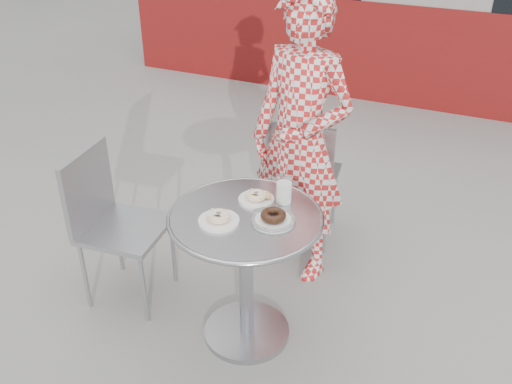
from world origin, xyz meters
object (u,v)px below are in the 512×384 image
at_px(bistro_table, 246,247).
at_px(chair_far, 303,200).
at_px(plate_far, 257,197).
at_px(milk_cup, 284,191).
at_px(plate_near, 219,218).
at_px(plate_checker, 273,218).
at_px(chair_left, 127,255).
at_px(seated_person, 301,141).

bearing_deg(bistro_table, chair_far, 93.34).
relative_size(bistro_table, chair_far, 0.86).
distance_m(plate_far, milk_cup, 0.14).
xyz_separation_m(bistro_table, plate_near, (-0.09, -0.10, 0.20)).
height_order(plate_far, plate_checker, plate_checker).
relative_size(chair_left, plate_near, 4.66).
distance_m(chair_far, plate_near, 1.21).
bearing_deg(plate_far, bistro_table, -87.08).
relative_size(plate_far, plate_checker, 0.85).
xyz_separation_m(plate_far, milk_cup, (0.13, 0.04, 0.04)).
bearing_deg(milk_cup, plate_checker, -83.53).
distance_m(plate_far, plate_near, 0.26).
bearing_deg(seated_person, milk_cup, -65.08).
distance_m(chair_far, plate_far, 0.99).
bearing_deg(plate_checker, chair_left, 178.73).
bearing_deg(chair_far, plate_far, 85.65).
bearing_deg(chair_left, seated_person, -55.83).
xyz_separation_m(chair_far, plate_near, (-0.03, -1.10, 0.50)).
height_order(plate_near, milk_cup, milk_cup).
height_order(bistro_table, plate_checker, plate_checker).
bearing_deg(chair_far, seated_person, 95.97).
bearing_deg(chair_left, milk_cup, -85.62).
height_order(seated_person, plate_far, seated_person).
height_order(chair_far, seated_person, seated_person).
distance_m(chair_left, seated_person, 1.17).
xyz_separation_m(chair_far, chair_left, (-0.70, -0.97, 0.00)).
bearing_deg(chair_far, chair_left, 46.64).
relative_size(plate_checker, milk_cup, 1.61).
bearing_deg(plate_near, plate_checker, 25.04).
relative_size(bistro_table, plate_far, 4.30).
bearing_deg(milk_cup, chair_far, 102.22).
distance_m(plate_far, plate_checker, 0.20).
relative_size(plate_far, milk_cup, 1.37).
height_order(seated_person, milk_cup, seated_person).
distance_m(bistro_table, plate_far, 0.25).
relative_size(chair_left, plate_checker, 4.31).
bearing_deg(plate_far, seated_person, 87.10).
distance_m(bistro_table, seated_person, 0.74).
xyz_separation_m(seated_person, plate_near, (-0.11, -0.78, -0.07)).
xyz_separation_m(bistro_table, milk_cup, (0.12, 0.19, 0.24)).
relative_size(chair_far, plate_near, 4.59).
xyz_separation_m(chair_left, milk_cup, (0.87, 0.16, 0.54)).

